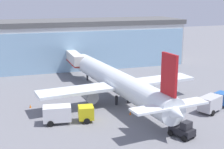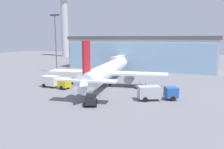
% 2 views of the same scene
% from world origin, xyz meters
% --- Properties ---
extents(ground, '(240.00, 240.00, 0.00)m').
position_xyz_m(ground, '(0.00, 0.00, 0.00)').
color(ground, slate).
extents(terminal_building, '(54.07, 17.34, 12.10)m').
position_xyz_m(terminal_building, '(-0.01, 34.84, 6.05)').
color(terminal_building, '#B9B9B9').
rests_on(terminal_building, ground).
extents(jet_bridge, '(2.56, 11.80, 5.47)m').
position_xyz_m(jet_bridge, '(-5.02, 24.32, 4.10)').
color(jet_bridge, beige).
rests_on(jet_bridge, ground).
extents(airplane, '(28.99, 38.57, 10.98)m').
position_xyz_m(airplane, '(-2.09, 3.89, 3.47)').
color(airplane, white).
rests_on(airplane, ground).
extents(catering_truck, '(7.56, 3.47, 2.65)m').
position_xyz_m(catering_truck, '(-12.69, -3.11, 1.47)').
color(catering_truck, yellow).
rests_on(catering_truck, ground).
extents(fuel_truck, '(7.56, 4.97, 2.65)m').
position_xyz_m(fuel_truck, '(10.91, -6.24, 1.47)').
color(fuel_truck, '#2659A5').
rests_on(fuel_truck, ground).
extents(baggage_cart, '(2.16, 3.08, 1.50)m').
position_xyz_m(baggage_cart, '(6.44, 2.48, 0.50)').
color(baggage_cart, gray).
rests_on(baggage_cart, ground).
extents(pushback_tug, '(3.06, 3.62, 2.30)m').
position_xyz_m(pushback_tug, '(0.63, -13.09, 0.97)').
color(pushback_tug, black).
rests_on(pushback_tug, ground).
extents(safety_cone_nose, '(0.36, 0.36, 0.55)m').
position_xyz_m(safety_cone_nose, '(-2.68, -3.39, 0.28)').
color(safety_cone_nose, orange).
rests_on(safety_cone_nose, ground).
extents(safety_cone_wingtip, '(0.36, 0.36, 0.55)m').
position_xyz_m(safety_cone_wingtip, '(-17.07, 5.27, 0.28)').
color(safety_cone_wingtip, orange).
rests_on(safety_cone_wingtip, ground).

